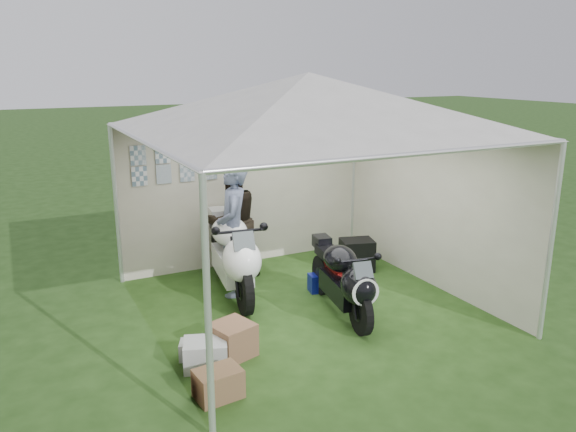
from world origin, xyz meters
name	(u,v)px	position (x,y,z in m)	size (l,w,h in m)	color
ground	(307,307)	(0.00, 0.00, 0.00)	(80.00, 80.00, 0.00)	#203F13
canopy_tent	(307,108)	(0.00, 0.03, 2.58)	(5.66, 5.66, 3.00)	silver
motorcycle_white	(233,253)	(-0.71, 0.82, 0.61)	(0.70, 2.22, 1.09)	black
motorcycle_black	(344,278)	(0.29, -0.43, 0.50)	(0.60, 1.82, 0.90)	black
paddock_stand	(321,282)	(0.44, 0.39, 0.12)	(0.33, 0.21, 0.25)	#1A25D1
person_dark_jacket	(232,221)	(-0.46, 1.46, 0.88)	(0.85, 0.66, 1.75)	black
person_blue_jacket	(233,229)	(-0.67, 0.87, 0.93)	(0.68, 0.44, 1.86)	slate
equipment_box	(357,255)	(1.35, 0.87, 0.24)	(0.49, 0.39, 0.49)	black
crate_0	(206,354)	(-1.68, -0.87, 0.15)	(0.45, 0.35, 0.30)	#AFB4B8
crate_1	(232,340)	(-1.33, -0.76, 0.18)	(0.41, 0.41, 0.37)	brown
crate_2	(192,350)	(-1.75, -0.62, 0.10)	(0.26, 0.22, 0.19)	silver
crate_3	(218,384)	(-1.75, -1.46, 0.14)	(0.43, 0.31, 0.29)	brown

